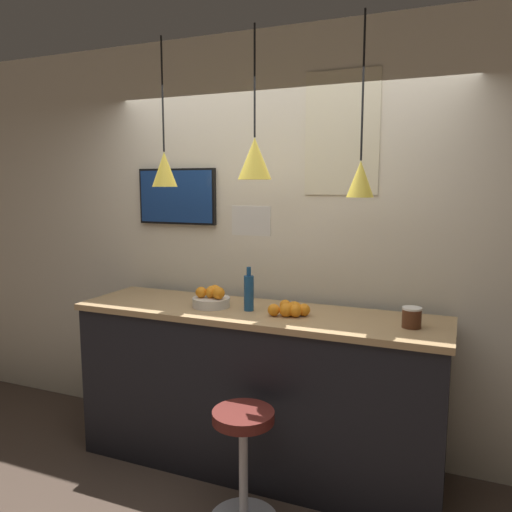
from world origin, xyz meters
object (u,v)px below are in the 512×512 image
Objects in this scene: juice_bottle at (249,292)px; mounted_tv at (177,196)px; spread_jar at (412,317)px; bar_stool at (243,449)px; fruit_bowl at (212,298)px.

mounted_tv is at bearing 152.26° from juice_bottle.
spread_jar is (0.99, 0.00, -0.06)m from juice_bottle.
juice_bottle is 1.00m from spread_jar.
mounted_tv is (-0.76, 0.40, 0.59)m from juice_bottle.
bar_stool is at bearing -44.03° from mounted_tv.
mounted_tv reaches higher than bar_stool.
fruit_bowl reaches higher than bar_stool.
fruit_bowl is at bearing -179.94° from spread_jar.
mounted_tv reaches higher than fruit_bowl.
juice_bottle is 1.04m from mounted_tv.
bar_stool is 2.30× the size of juice_bottle.
juice_bottle reaches higher than spread_jar.
bar_stool is at bearing -48.57° from fruit_bowl.
fruit_bowl is 2.14× the size of spread_jar.
juice_bottle reaches higher than bar_stool.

